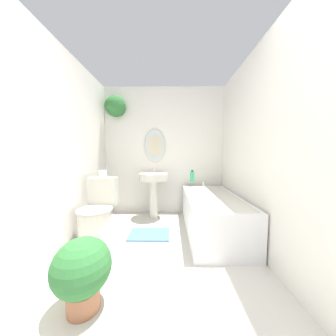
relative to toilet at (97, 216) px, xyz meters
name	(u,v)px	position (x,y,z in m)	size (l,w,h in m)	color
wall_back	(157,145)	(0.72, 1.09, 0.99)	(2.37, 0.38, 2.40)	silver
wall_left	(55,149)	(-0.31, -0.30, 0.88)	(0.06, 2.88, 2.40)	silver
wall_right	(264,149)	(2.00, -0.30, 0.88)	(0.06, 2.88, 2.40)	silver
toilet	(97,216)	(0.00, 0.00, 0.00)	(0.44, 0.59, 0.81)	beige
pedestal_sink	(154,184)	(0.67, 0.78, 0.29)	(0.51, 0.51, 0.90)	beige
bathtub	(212,213)	(1.58, 0.25, -0.04)	(0.74, 1.55, 0.62)	silver
shampoo_bottle	(192,177)	(1.37, 0.92, 0.41)	(0.08, 0.08, 0.22)	#38B275
potted_plant	(82,270)	(0.34, -1.02, -0.02)	(0.41, 0.41, 0.54)	#9E6042
bath_mat	(149,234)	(0.67, 0.12, -0.31)	(0.57, 0.39, 0.02)	#4C7093
toilet_paper_roll	(103,174)	(0.00, 0.21, 0.54)	(0.11, 0.11, 0.10)	white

